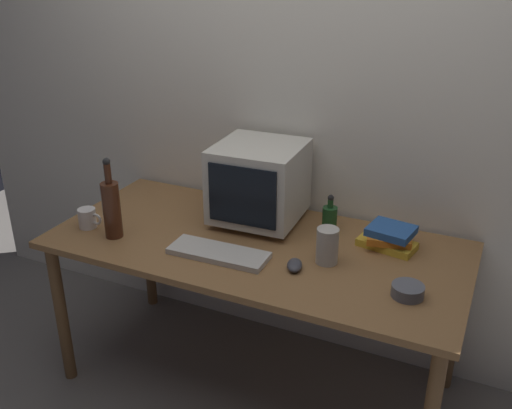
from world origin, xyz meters
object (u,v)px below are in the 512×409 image
Objects in this scene: crt_monitor at (259,182)px; book_stack at (389,237)px; computer_mouse at (295,265)px; keyboard at (219,253)px; bottle_short at (330,217)px; bottle_tall at (112,208)px; mug at (88,218)px; metal_canister at (327,246)px; cd_spindle at (408,291)px.

crt_monitor reaches higher than book_stack.
book_stack reaches higher than computer_mouse.
bottle_short is at bearing 49.64° from keyboard.
computer_mouse is at bearing 3.86° from keyboard.
keyboard is at bearing -149.54° from book_stack.
crt_monitor is at bearing 179.32° from book_stack.
bottle_tall is at bearing -151.36° from bottle_short.
book_stack is 1.34m from mug.
crt_monitor is at bearing 29.83° from mug.
book_stack is at bearing -0.68° from crt_monitor.
book_stack is 1.70× the size of metal_canister.
bottle_tall reaches higher than cd_spindle.
mug reaches higher than cd_spindle.
computer_mouse is 0.83× the size of cd_spindle.
computer_mouse is at bearing 2.62° from mug.
cd_spindle is (1.44, 0.04, -0.02)m from mug.
crt_monitor is at bearing -171.62° from bottle_short.
bottle_short is 0.59m from cd_spindle.
crt_monitor reaches higher than mug.
bottle_short is 1.43× the size of mug.
mug is (-0.16, 0.02, -0.09)m from bottle_tall.
metal_canister is at bearing 30.34° from computer_mouse.
book_stack is 2.13× the size of cd_spindle.
metal_canister is (0.08, -0.28, 0.01)m from bottle_short.
cd_spindle is at bearing -42.68° from bottle_short.
computer_mouse is at bearing -92.13° from bottle_short.
keyboard is at bearing -128.94° from bottle_short.
bottle_tall is at bearing -141.35° from crt_monitor.
computer_mouse is 0.45m from cd_spindle.
crt_monitor is 2.34× the size of bottle_short.
bottle_short is (0.84, 0.46, -0.08)m from bottle_tall.
bottle_tall is (-0.50, -0.04, 0.13)m from keyboard.
metal_canister is (0.92, 0.18, -0.06)m from bottle_tall.
bottle_tall is 1.43× the size of book_stack.
mug is (-0.99, -0.05, 0.03)m from computer_mouse.
keyboard is at bearing 4.37° from bottle_tall.
bottle_tall is 3.06× the size of cd_spindle.
bottle_short is at bearing 137.32° from cd_spindle.
cd_spindle is at bearing -66.41° from book_stack.
mug is at bearing 179.88° from keyboard.
crt_monitor reaches higher than metal_canister.
keyboard is at bearing 167.81° from computer_mouse.
metal_canister reaches higher than computer_mouse.
computer_mouse is 0.67× the size of metal_canister.
bottle_tall is 2.45× the size of metal_canister.
keyboard is 0.72m from book_stack.
bottle_short reaches higher than book_stack.
crt_monitor is 1.57× the size of book_stack.
book_stack is 0.30m from metal_canister.
mug is 1.10m from metal_canister.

